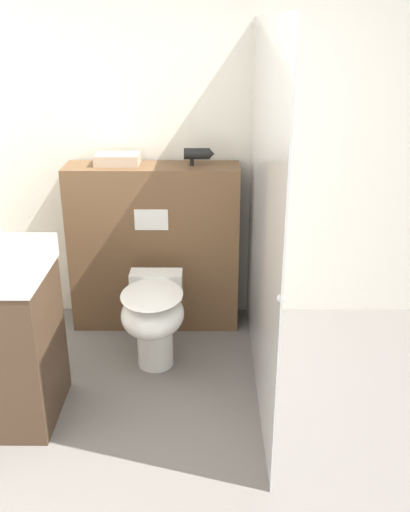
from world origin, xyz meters
TOP-DOWN VIEW (x-y plane):
  - ground_plane at (0.00, 0.00)m, footprint 12.00×12.00m
  - wall_back at (0.00, 1.94)m, footprint 8.00×0.06m
  - partition_panel at (-0.29, 1.73)m, footprint 1.16×0.32m
  - shower_glass at (0.38, 0.99)m, footprint 0.04×1.83m
  - toilet at (-0.25, 1.12)m, footprint 0.38×0.59m
  - hair_drier at (0.02, 1.73)m, footprint 0.20×0.07m
  - folded_towel at (-0.52, 1.75)m, footprint 0.29×0.19m

SIDE VIEW (x-z plane):
  - ground_plane at x=0.00m, z-range 0.00..0.00m
  - toilet at x=-0.25m, z-range 0.09..0.64m
  - partition_panel at x=-0.29m, z-range 0.00..1.16m
  - shower_glass at x=0.38m, z-range 0.00..2.06m
  - folded_towel at x=-0.52m, z-range 1.16..1.23m
  - hair_drier at x=0.02m, z-range 1.17..1.29m
  - wall_back at x=0.00m, z-range 0.00..2.50m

